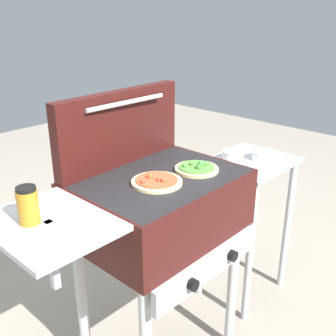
{
  "coord_description": "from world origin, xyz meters",
  "views": [
    {
      "loc": [
        -1.02,
        -0.99,
        1.5
      ],
      "look_at": [
        0.05,
        0.0,
        0.92
      ],
      "focal_mm": 43.13,
      "sensor_mm": 36.0,
      "label": 1
    }
  ],
  "objects_px": {
    "sauce_jar": "(28,205)",
    "topping_bowl_far": "(232,155)",
    "pizza_pepperoni": "(157,181)",
    "grill": "(158,212)",
    "prep_table": "(247,201)",
    "pizza_veggie": "(197,168)",
    "topping_bowl_near": "(263,156)"
  },
  "relations": [
    {
      "from": "sauce_jar",
      "to": "topping_bowl_far",
      "type": "height_order",
      "value": "sauce_jar"
    },
    {
      "from": "topping_bowl_far",
      "to": "sauce_jar",
      "type": "bearing_deg",
      "value": -178.04
    },
    {
      "from": "pizza_pepperoni",
      "to": "topping_bowl_far",
      "type": "bearing_deg",
      "value": 9.73
    },
    {
      "from": "grill",
      "to": "pizza_pepperoni",
      "type": "distance_m",
      "value": 0.16
    },
    {
      "from": "pizza_pepperoni",
      "to": "topping_bowl_far",
      "type": "distance_m",
      "value": 0.68
    },
    {
      "from": "pizza_pepperoni",
      "to": "grill",
      "type": "bearing_deg",
      "value": 41.55
    },
    {
      "from": "pizza_pepperoni",
      "to": "prep_table",
      "type": "height_order",
      "value": "pizza_pepperoni"
    },
    {
      "from": "pizza_veggie",
      "to": "sauce_jar",
      "type": "relative_size",
      "value": 1.49
    },
    {
      "from": "pizza_pepperoni",
      "to": "topping_bowl_far",
      "type": "height_order",
      "value": "pizza_pepperoni"
    },
    {
      "from": "pizza_veggie",
      "to": "prep_table",
      "type": "bearing_deg",
      "value": 7.46
    },
    {
      "from": "pizza_veggie",
      "to": "topping_bowl_near",
      "type": "bearing_deg",
      "value": 2.45
    },
    {
      "from": "pizza_veggie",
      "to": "topping_bowl_near",
      "type": "relative_size",
      "value": 1.47
    },
    {
      "from": "grill",
      "to": "topping_bowl_far",
      "type": "xyz_separation_m",
      "value": [
        0.62,
        0.08,
        0.05
      ]
    },
    {
      "from": "pizza_pepperoni",
      "to": "sauce_jar",
      "type": "distance_m",
      "value": 0.47
    },
    {
      "from": "grill",
      "to": "sauce_jar",
      "type": "distance_m",
      "value": 0.55
    },
    {
      "from": "pizza_veggie",
      "to": "pizza_pepperoni",
      "type": "bearing_deg",
      "value": 172.61
    },
    {
      "from": "sauce_jar",
      "to": "pizza_veggie",
      "type": "bearing_deg",
      "value": -8.64
    },
    {
      "from": "pizza_pepperoni",
      "to": "pizza_veggie",
      "type": "xyz_separation_m",
      "value": [
        0.2,
        -0.03,
        0.0
      ]
    },
    {
      "from": "grill",
      "to": "pizza_veggie",
      "type": "bearing_deg",
      "value": -21.51
    },
    {
      "from": "pizza_pepperoni",
      "to": "prep_table",
      "type": "bearing_deg",
      "value": 3.3
    },
    {
      "from": "grill",
      "to": "topping_bowl_near",
      "type": "relative_size",
      "value": 8.13
    },
    {
      "from": "sauce_jar",
      "to": "topping_bowl_far",
      "type": "xyz_separation_m",
      "value": [
        1.13,
        0.04,
        -0.15
      ]
    },
    {
      "from": "pizza_veggie",
      "to": "topping_bowl_near",
      "type": "distance_m",
      "value": 0.57
    },
    {
      "from": "prep_table",
      "to": "grill",
      "type": "bearing_deg",
      "value": -179.63
    },
    {
      "from": "sauce_jar",
      "to": "topping_bowl_near",
      "type": "xyz_separation_m",
      "value": [
        1.23,
        -0.08,
        -0.15
      ]
    },
    {
      "from": "grill",
      "to": "sauce_jar",
      "type": "bearing_deg",
      "value": 175.69
    },
    {
      "from": "prep_table",
      "to": "topping_bowl_far",
      "type": "height_order",
      "value": "topping_bowl_far"
    },
    {
      "from": "grill",
      "to": "prep_table",
      "type": "height_order",
      "value": "grill"
    },
    {
      "from": "topping_bowl_far",
      "to": "prep_table",
      "type": "bearing_deg",
      "value": -53.05
    },
    {
      "from": "sauce_jar",
      "to": "prep_table",
      "type": "height_order",
      "value": "sauce_jar"
    },
    {
      "from": "prep_table",
      "to": "sauce_jar",
      "type": "bearing_deg",
      "value": 178.36
    },
    {
      "from": "pizza_veggie",
      "to": "topping_bowl_far",
      "type": "xyz_separation_m",
      "value": [
        0.46,
        0.14,
        -0.1
      ]
    }
  ]
}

